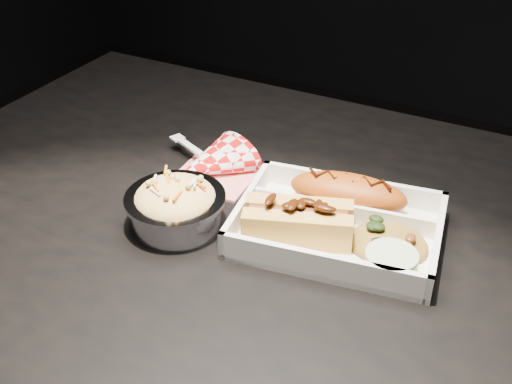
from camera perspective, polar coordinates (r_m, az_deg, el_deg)
dining_table at (r=0.88m, az=2.80°, el=-8.35°), size 1.20×0.80×0.75m
food_tray at (r=0.81m, az=7.26°, el=-3.29°), size 0.27×0.22×0.04m
fried_pastry at (r=0.85m, az=8.18°, el=-0.03°), size 0.16×0.08×0.05m
hotdog at (r=0.79m, az=3.75°, el=-2.45°), size 0.15×0.10×0.06m
fried_rice_mound at (r=0.79m, az=11.73°, el=-3.88°), size 0.11×0.09×0.03m
cupcake_liner at (r=0.75m, az=11.88°, el=-6.28°), size 0.06×0.06×0.03m
foil_coleslaw_cup at (r=0.82m, az=-7.16°, el=-1.09°), size 0.13×0.13×0.07m
napkin_fork at (r=0.93m, az=-4.01°, el=2.52°), size 0.16×0.14×0.10m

